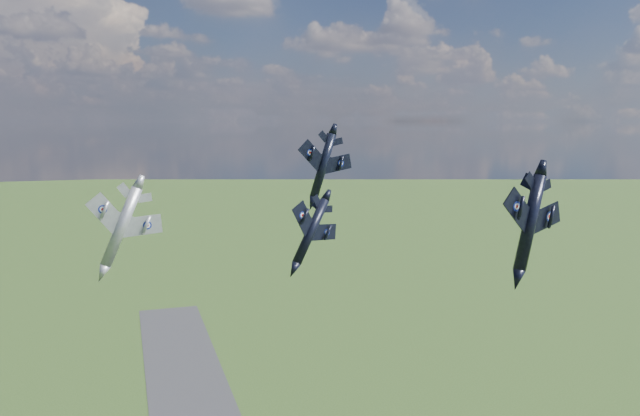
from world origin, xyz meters
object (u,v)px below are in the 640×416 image
object	(u,v)px
jet_high_navy	(323,165)
jet_left_silver	(121,226)
jet_lead_navy	(311,231)
jet_right_navy	(530,223)

from	to	relation	value
jet_high_navy	jet_left_silver	bearing A→B (deg)	-153.58
jet_lead_navy	jet_high_navy	xyz separation A→B (m)	(7.07, 16.75, 7.47)
jet_lead_navy	jet_left_silver	distance (m)	24.41
jet_right_navy	jet_left_silver	world-z (taller)	jet_right_navy
jet_right_navy	jet_left_silver	size ratio (longest dim) A/B	1.13
jet_right_navy	jet_left_silver	xyz separation A→B (m)	(-43.38, 15.39, -0.71)
jet_lead_navy	jet_high_navy	size ratio (longest dim) A/B	0.90
jet_high_navy	jet_left_silver	world-z (taller)	jet_high_navy
jet_high_navy	jet_left_silver	xyz separation A→B (m)	(-30.94, -21.14, -4.90)
jet_right_navy	jet_high_navy	distance (m)	38.81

